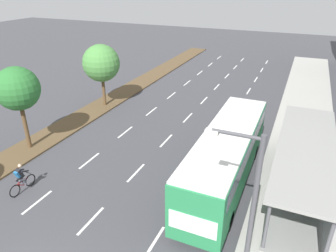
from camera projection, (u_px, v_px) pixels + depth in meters
median_strip at (115, 98)px, 31.01m from camera, size 2.60×52.00×0.12m
sidewalk_right at (304, 129)px, 24.62m from camera, size 4.50×52.00×0.15m
lane_divider_left at (151, 111)px, 28.02m from camera, size 0.14×47.92×0.01m
lane_divider_center at (188, 118)px, 26.74m from camera, size 0.14×47.92×0.01m
lane_divider_right at (228, 125)px, 25.47m from camera, size 0.14×47.92×0.01m
bus_shelter at (309, 165)px, 16.53m from camera, size 2.90×11.03×2.86m
bus at (227, 153)px, 17.32m from camera, size 2.54×11.29×3.37m
cyclist at (21, 179)px, 17.22m from camera, size 0.46×1.82×1.71m
median_tree_second at (17, 89)px, 20.04m from camera, size 2.87×2.87×5.74m
median_tree_third at (101, 63)px, 27.43m from camera, size 3.29×3.29×5.61m
streetlight at (248, 206)px, 10.52m from camera, size 1.91×0.24×6.50m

